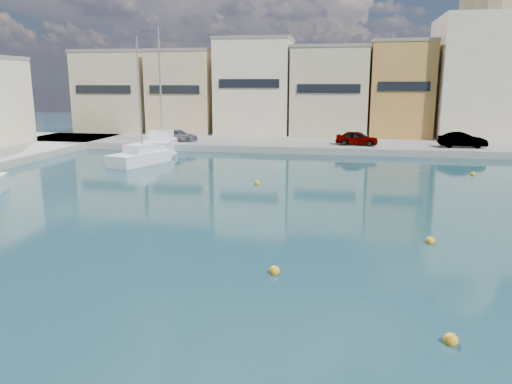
% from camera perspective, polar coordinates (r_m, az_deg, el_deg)
% --- Properties ---
extents(ground, '(160.00, 160.00, 0.00)m').
position_cam_1_polar(ground, '(17.05, 22.60, -9.94)').
color(ground, '#123338').
rests_on(ground, ground).
extents(north_quay, '(80.00, 8.00, 0.60)m').
position_cam_1_polar(north_quay, '(47.94, 14.79, 4.99)').
color(north_quay, gray).
rests_on(north_quay, ground).
extents(north_townhouses, '(83.20, 7.87, 10.19)m').
position_cam_1_polar(north_townhouses, '(55.78, 21.47, 10.39)').
color(north_townhouses, '#C4B287').
rests_on(north_townhouses, ground).
extents(church_block, '(10.00, 10.00, 19.10)m').
position_cam_1_polar(church_block, '(57.14, 24.99, 13.56)').
color(church_block, beige).
rests_on(church_block, ground).
extents(parked_cars, '(30.02, 2.11, 1.32)m').
position_cam_1_polar(parked_cars, '(46.21, 8.53, 6.15)').
color(parked_cars, '#4C1919').
rests_on(parked_cars, north_quay).
extents(yacht_north, '(3.81, 9.26, 12.00)m').
position_cam_1_polar(yacht_north, '(49.35, -10.24, 5.61)').
color(yacht_north, white).
rests_on(yacht_north, ground).
extents(yacht_midnorth, '(4.45, 7.56, 10.28)m').
position_cam_1_polar(yacht_midnorth, '(40.67, -11.72, 4.01)').
color(yacht_midnorth, white).
rests_on(yacht_midnorth, ground).
extents(mooring_buoys, '(25.50, 26.90, 0.36)m').
position_cam_1_polar(mooring_buoys, '(20.87, 22.93, -5.65)').
color(mooring_buoys, '#F5AB19').
rests_on(mooring_buoys, ground).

